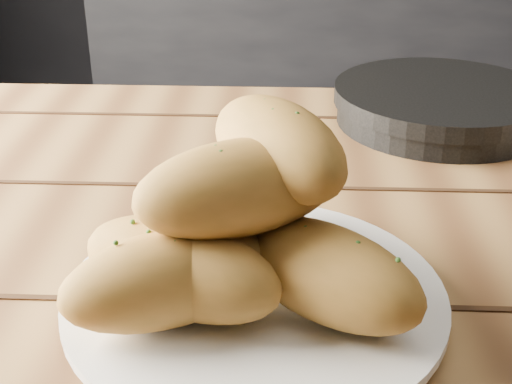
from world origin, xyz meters
name	(u,v)px	position (x,y,z in m)	size (l,w,h in m)	color
table	(406,333)	(-0.67, -0.19, 0.65)	(1.50, 0.84, 0.75)	olive
plate	(255,299)	(-0.81, -0.29, 0.76)	(0.29, 0.29, 0.02)	white
bread_rolls	(240,229)	(-0.82, -0.30, 0.82)	(0.27, 0.24, 0.14)	#A5702E
skillet	(442,105)	(-0.60, 0.10, 0.77)	(0.39, 0.26, 0.05)	black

